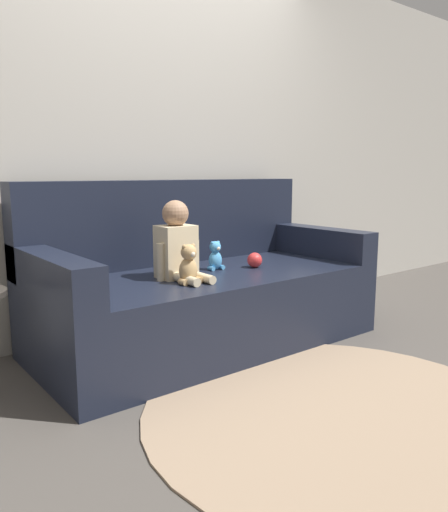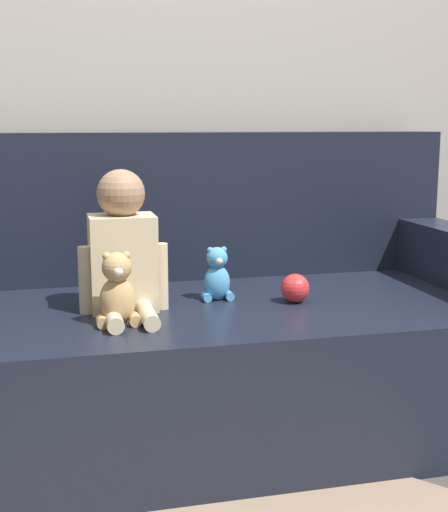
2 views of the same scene
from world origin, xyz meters
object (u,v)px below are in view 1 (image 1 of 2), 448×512
(teddy_bear_brown, at_px, (189,265))
(plush_toy_side, at_px, (215,256))
(toy_ball, at_px, (255,260))
(person_baby, at_px, (177,245))
(couch, at_px, (201,289))

(teddy_bear_brown, bearing_deg, plush_toy_side, 32.79)
(teddy_bear_brown, distance_m, plush_toy_side, 0.41)
(plush_toy_side, distance_m, toy_ball, 0.26)
(person_baby, distance_m, toy_ball, 0.56)
(toy_ball, bearing_deg, plush_toy_side, 158.00)
(couch, height_order, teddy_bear_brown, couch)
(couch, xyz_separation_m, teddy_bear_brown, (-0.29, -0.29, 0.22))
(couch, height_order, person_baby, couch)
(person_baby, height_order, plush_toy_side, person_baby)
(plush_toy_side, bearing_deg, teddy_bear_brown, -147.21)
(person_baby, distance_m, teddy_bear_brown, 0.19)
(couch, bearing_deg, person_baby, -153.68)
(plush_toy_side, xyz_separation_m, toy_ball, (0.24, -0.10, -0.04))
(couch, relative_size, plush_toy_side, 11.58)
(toy_ball, bearing_deg, person_baby, 176.14)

